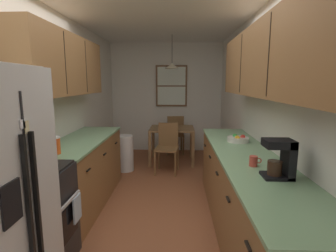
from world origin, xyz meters
name	(u,v)px	position (x,y,z in m)	size (l,w,h in m)	color
ground_plane	(159,195)	(0.00, 1.00, 0.00)	(12.00, 12.00, 0.00)	brown
wall_left	(62,108)	(-1.35, 1.00, 1.27)	(0.10, 9.00, 2.55)	white
wall_right	(256,109)	(1.35, 1.00, 1.27)	(0.10, 9.00, 2.55)	white
wall_back	(166,98)	(0.00, 3.65, 1.27)	(4.40, 0.10, 2.55)	white
ceiling_slab	(157,8)	(0.00, 1.00, 2.59)	(4.40, 9.00, 0.08)	white
stove_range	(30,219)	(-0.99, -0.55, 0.47)	(0.66, 0.60, 1.10)	black
microwave_over_range	(4,85)	(-1.11, -0.55, 1.62)	(0.39, 0.56, 0.32)	white
counter_left	(83,172)	(-1.00, 0.71, 0.45)	(0.64, 1.92, 0.90)	olive
upper_cabinets_left	(64,65)	(-1.14, 0.66, 1.85)	(0.33, 2.00, 0.74)	olive
counter_right	(246,196)	(1.00, 0.02, 0.45)	(0.64, 3.07, 0.90)	olive
upper_cabinets_right	(270,60)	(1.14, -0.03, 1.84)	(0.33, 2.75, 0.69)	olive
dining_table	(172,134)	(0.16, 2.63, 0.60)	(0.89, 0.76, 0.72)	brown
dining_chair_near	(167,145)	(0.09, 2.04, 0.50)	(0.45, 0.45, 0.90)	brown
dining_chair_far	(175,133)	(0.21, 3.22, 0.50)	(0.44, 0.44, 0.90)	brown
pendant_light	(172,66)	(0.16, 2.63, 1.96)	(0.28, 0.28, 0.64)	black
back_window	(171,86)	(0.12, 3.58, 1.56)	(0.73, 0.05, 0.96)	brown
trash_bin	(125,153)	(-0.70, 2.07, 0.33)	(0.30, 0.30, 0.67)	white
storage_canister	(55,145)	(-1.00, -0.01, 0.99)	(0.11, 0.11, 0.18)	#D84C19
dish_towel	(77,208)	(-0.64, -0.40, 0.50)	(0.02, 0.16, 0.24)	silver
coffee_maker	(282,158)	(1.08, -0.61, 1.06)	(0.22, 0.18, 0.30)	black
mug_by_coffeemaker	(254,161)	(0.95, -0.33, 0.95)	(0.11, 0.07, 0.09)	#BF3F33
fruit_bowl	(238,139)	(1.03, 0.63, 0.94)	(0.26, 0.26, 0.09)	silver
table_serving_bowl	(172,126)	(0.15, 2.68, 0.75)	(0.17, 0.17, 0.06)	#4C7299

